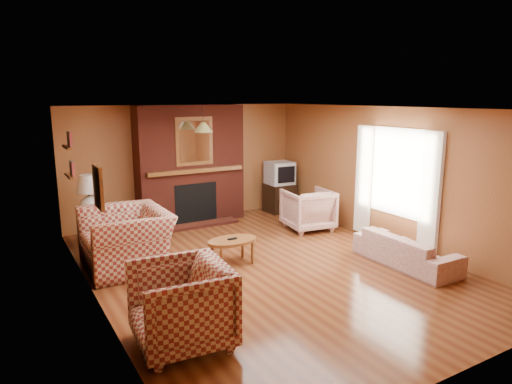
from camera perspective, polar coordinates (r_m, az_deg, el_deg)
floor at (r=7.10m, az=1.41°, el=-9.34°), size 6.50×6.50×0.00m
ceiling at (r=6.62m, az=1.52°, el=10.41°), size 6.50×6.50×0.00m
wall_back at (r=9.63m, az=-8.78°, el=3.58°), size 6.50×0.00×6.50m
wall_front at (r=4.44m, az=24.31°, el=-7.22°), size 6.50×0.00×6.50m
wall_left at (r=5.87m, az=-19.78°, el=-2.33°), size 0.00×6.50×6.50m
wall_right at (r=8.33m, az=16.26°, el=1.94°), size 0.00×6.50×6.50m
fireplace at (r=9.39m, az=-8.18°, el=3.27°), size 2.20×0.82×2.40m
window_right at (r=8.17m, az=17.01°, el=1.19°), size 0.10×1.85×2.00m
bookshelf at (r=7.65m, az=-22.30°, el=4.21°), size 0.09×0.55×0.71m
botanical_print at (r=5.52m, az=-19.10°, el=0.56°), size 0.05×0.40×0.50m
pendant_light at (r=8.68m, az=-6.61°, el=8.05°), size 0.36×0.36×0.48m
plaid_loveseat at (r=7.23m, az=-15.92°, el=-5.69°), size 1.20×1.38×0.89m
plaid_armchair at (r=4.93m, az=-9.37°, el=-13.80°), size 1.06×1.03×0.89m
floral_sofa at (r=7.47m, az=18.25°, el=-6.87°), size 0.68×1.70×0.49m
floral_armchair at (r=8.98m, az=6.51°, el=-2.18°), size 0.97×0.99×0.80m
coffee_table at (r=7.13m, az=-2.98°, el=-6.35°), size 0.80×0.50×0.41m
side_table at (r=8.51m, az=-19.82°, el=-4.50°), size 0.44×0.44×0.54m
table_lamp at (r=8.35m, az=-20.15°, el=-0.09°), size 0.43×0.43×0.71m
tv_stand at (r=10.33m, az=2.93°, el=-0.71°), size 0.59×0.54×0.64m
crt_tv at (r=10.22m, az=2.98°, el=2.40°), size 0.57×0.57×0.50m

